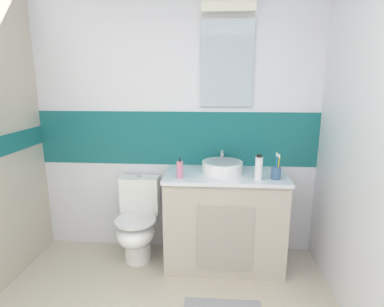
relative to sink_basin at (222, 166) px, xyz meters
The scene contains 7 objects.
wall_back_tiled 0.62m from the sink_basin, 146.58° to the left, with size 3.20×0.20×2.50m.
vanity_cabinet 0.48m from the sink_basin, 48.93° to the right, with size 1.04×0.55×0.85m.
sink_basin is the anchor object (origin of this frame).
toilet 0.94m from the sink_basin, behind, with size 0.37×0.50×0.77m.
toothbrush_cup 0.46m from the sink_basin, 20.00° to the right, with size 0.08×0.08×0.21m.
soap_dispenser 0.39m from the sink_basin, 153.38° to the right, with size 0.05×0.05×0.18m.
mouthwash_bottle 0.34m from the sink_basin, 32.64° to the right, with size 0.06×0.06×0.21m.
Camera 1 is at (0.35, -0.40, 1.62)m, focal length 28.69 mm.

